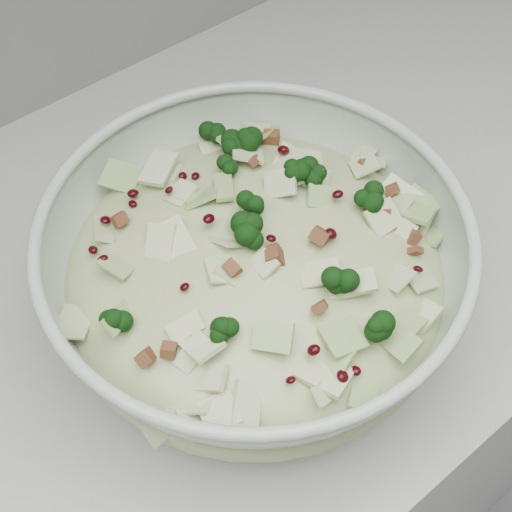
{
  "coord_description": "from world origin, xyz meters",
  "views": [
    {
      "loc": [
        -0.39,
        1.34,
        1.44
      ],
      "look_at": [
        -0.18,
        1.6,
        1.0
      ],
      "focal_mm": 50.0,
      "sensor_mm": 36.0,
      "label": 1
    }
  ],
  "objects": [
    {
      "name": "counter",
      "position": [
        0.0,
        1.7,
        0.45
      ],
      "size": [
        3.6,
        0.6,
        0.9
      ],
      "primitive_type": "cube",
      "color": "#B3B3AE",
      "rests_on": "floor"
    },
    {
      "name": "mixing_bowl",
      "position": [
        -0.18,
        1.6,
        0.97
      ],
      "size": [
        0.38,
        0.38,
        0.13
      ],
      "rotation": [
        0.0,
        0.0,
        0.15
      ],
      "color": "#A6B7A6",
      "rests_on": "counter"
    },
    {
      "name": "salad",
      "position": [
        -0.18,
        1.6,
        0.99
      ],
      "size": [
        0.36,
        0.36,
        0.13
      ],
      "rotation": [
        0.0,
        0.0,
        0.19
      ],
      "color": "#BFC989",
      "rests_on": "mixing_bowl"
    }
  ]
}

